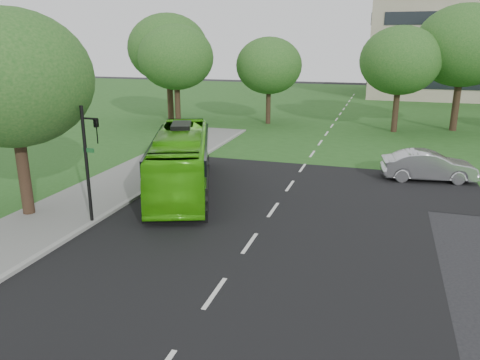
% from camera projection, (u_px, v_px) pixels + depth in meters
% --- Properties ---
extents(ground, '(160.00, 160.00, 0.00)m').
position_uv_depth(ground, '(234.00, 266.00, 16.64)').
color(ground, black).
rests_on(ground, ground).
extents(street_surfaces, '(120.00, 120.00, 0.15)m').
position_uv_depth(street_surfaces, '(317.00, 140.00, 37.57)').
color(street_surfaces, black).
rests_on(street_surfaces, ground).
extents(tree_park_a, '(6.94, 6.94, 9.22)m').
position_uv_depth(tree_park_a, '(176.00, 57.00, 42.86)').
color(tree_park_a, black).
rests_on(tree_park_a, ground).
extents(tree_park_b, '(6.19, 6.19, 8.12)m').
position_uv_depth(tree_park_b, '(269.00, 66.00, 43.87)').
color(tree_park_b, black).
rests_on(tree_park_b, ground).
extents(tree_park_c, '(6.77, 6.77, 8.99)m').
position_uv_depth(tree_park_c, '(400.00, 61.00, 39.54)').
color(tree_park_c, black).
rests_on(tree_park_c, ground).
extents(tree_park_d, '(8.16, 8.16, 10.79)m').
position_uv_depth(tree_park_d, '(464.00, 46.00, 39.79)').
color(tree_park_d, black).
rests_on(tree_park_d, ground).
extents(tree_park_f, '(7.72, 7.72, 10.30)m').
position_uv_depth(tree_park_f, '(168.00, 49.00, 45.08)').
color(tree_park_f, black).
rests_on(tree_park_f, ground).
extents(tree_side_near, '(6.83, 6.83, 9.08)m').
position_uv_depth(tree_side_near, '(11.00, 79.00, 19.67)').
color(tree_side_near, black).
rests_on(tree_side_near, ground).
extents(bus, '(6.46, 11.55, 3.16)m').
position_uv_depth(bus, '(181.00, 160.00, 24.90)').
color(bus, '#41B80F').
rests_on(bus, ground).
extents(sedan, '(5.33, 2.52, 1.69)m').
position_uv_depth(sedan, '(428.00, 166.00, 26.73)').
color(sedan, '#B6B6BB').
rests_on(sedan, ground).
extents(traffic_light, '(0.83, 0.23, 5.16)m').
position_uv_depth(traffic_light, '(89.00, 157.00, 19.61)').
color(traffic_light, black).
rests_on(traffic_light, ground).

